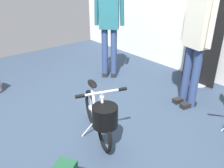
{
  "coord_description": "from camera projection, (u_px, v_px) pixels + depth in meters",
  "views": [
    {
      "loc": [
        1.96,
        -1.28,
        1.74
      ],
      "look_at": [
        0.05,
        0.3,
        0.55
      ],
      "focal_mm": 37.36,
      "sensor_mm": 36.0,
      "label": 1
    }
  ],
  "objects": [
    {
      "name": "folding_bike_foreground",
      "position": [
        100.0,
        115.0,
        2.52
      ],
      "size": [
        0.92,
        0.51,
        0.69
      ],
      "color": "black",
      "rests_on": "ground_plane"
    },
    {
      "name": "visitor_browsing",
      "position": [
        109.0,
        17.0,
        3.88
      ],
      "size": [
        0.4,
        0.4,
        1.82
      ],
      "color": "navy",
      "rests_on": "ground_plane"
    },
    {
      "name": "visitor_near_wall",
      "position": [
        197.0,
        34.0,
        2.98
      ],
      "size": [
        0.52,
        0.33,
        1.77
      ],
      "color": "navy",
      "rests_on": "ground_plane"
    },
    {
      "name": "ground_plane",
      "position": [
        90.0,
        130.0,
        2.85
      ],
      "size": [
        7.02,
        7.02,
        0.0
      ],
      "primitive_type": "plane",
      "color": "#2D3D51"
    },
    {
      "name": "floor_banner_stand",
      "position": [
        203.0,
        46.0,
        3.77
      ],
      "size": [
        0.6,
        0.36,
        1.51
      ],
      "color": "#B7B7BC",
      "rests_on": "ground_plane"
    }
  ]
}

